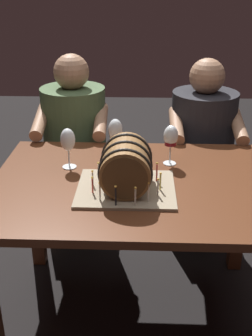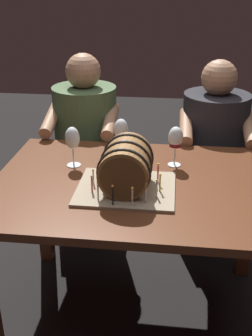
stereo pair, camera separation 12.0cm
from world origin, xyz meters
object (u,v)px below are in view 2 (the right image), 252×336
at_px(barrel_cake, 126,168).
at_px(person_seated_right, 211,161).
at_px(wine_glass_red, 176,139).
at_px(wine_glass_white, 121,131).
at_px(person_seated_left, 87,154).
at_px(wine_glass_empty, 72,139).
at_px(dining_table, 137,205).

height_order(barrel_cake, person_seated_right, person_seated_right).
bearing_deg(wine_glass_red, person_seated_right, 66.68).
xyz_separation_m(wine_glass_white, person_seated_right, (0.48, 0.46, -0.33)).
height_order(person_seated_left, person_seated_right, person_seated_left).
bearing_deg(wine_glass_white, wine_glass_empty, -150.69).
bearing_deg(barrel_cake, dining_table, 62.84).
height_order(dining_table, wine_glass_empty, wine_glass_empty).
height_order(dining_table, person_seated_right, person_seated_right).
bearing_deg(person_seated_left, barrel_cake, -66.92).
height_order(dining_table, wine_glass_white, wine_glass_white).
bearing_deg(wine_glass_empty, barrel_cake, -38.17).
relative_size(dining_table, barrel_cake, 3.12).
relative_size(dining_table, person_seated_left, 1.09).
bearing_deg(wine_glass_white, dining_table, -67.38).
relative_size(wine_glass_empty, person_seated_right, 0.17).
bearing_deg(person_seated_right, dining_table, -118.03).
height_order(dining_table, wine_glass_red, wine_glass_red).
bearing_deg(wine_glass_red, person_seated_left, 135.71).
distance_m(wine_glass_red, person_seated_right, 0.65).
distance_m(barrel_cake, person_seated_left, 0.90).
xyz_separation_m(wine_glass_red, person_seated_right, (0.22, 0.52, -0.33)).
bearing_deg(person_seated_left, dining_table, -61.98).
xyz_separation_m(barrel_cake, wine_glass_white, (-0.06, 0.33, 0.04)).
bearing_deg(barrel_cake, person_seated_left, 113.08).
bearing_deg(barrel_cake, wine_glass_red, 54.21).
xyz_separation_m(dining_table, person_seated_right, (0.38, 0.71, -0.08)).
distance_m(person_seated_left, person_seated_right, 0.75).
bearing_deg(barrel_cake, wine_glass_empty, 141.83).
xyz_separation_m(barrel_cake, person_seated_left, (-0.34, 0.79, -0.29)).
bearing_deg(wine_glass_empty, wine_glass_red, 7.10).
relative_size(dining_table, wine_glass_white, 6.37).
distance_m(barrel_cake, person_seated_right, 0.94).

